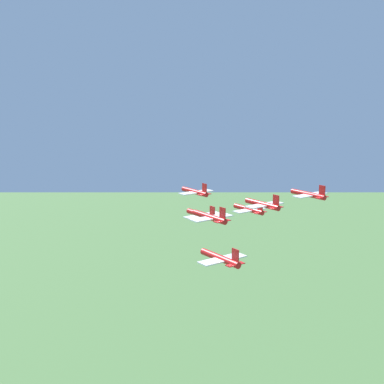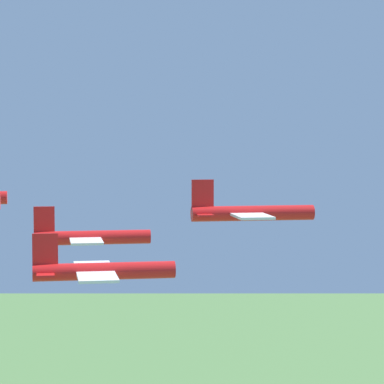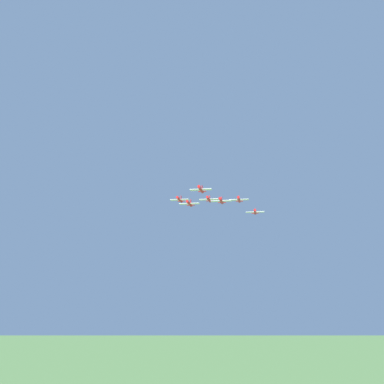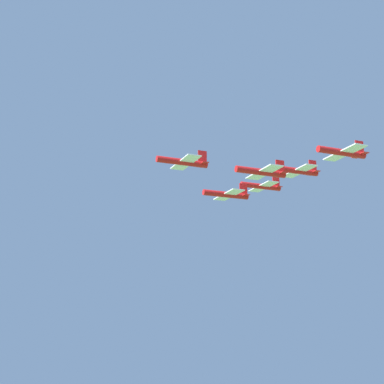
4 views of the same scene
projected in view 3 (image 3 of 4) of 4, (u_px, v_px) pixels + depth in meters
The scene contains 7 objects.
jet_0 at pixel (201, 189), 146.53m from camera, with size 8.95×9.23×3.10m.
jet_1 at pixel (221, 201), 155.76m from camera, with size 8.95×9.23×3.10m.
jet_2 at pixel (189, 204), 157.96m from camera, with size 8.95×9.23×3.10m.
jet_3 at pixel (239, 200), 166.21m from camera, with size 8.95×9.23×3.10m.
jet_4 at pixel (209, 199), 168.73m from camera, with size 8.95×9.23×3.10m.
jet_5 at pixel (180, 200), 171.18m from camera, with size 8.95×9.23×3.10m.
jet_6 at pixel (255, 212), 175.13m from camera, with size 8.95×9.23×3.10m.
Camera 3 is at (112.81, -128.89, 135.00)m, focal length 35.00 mm.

